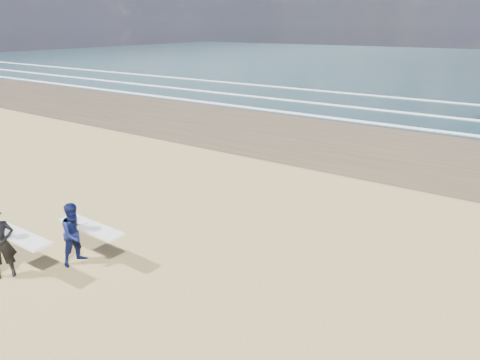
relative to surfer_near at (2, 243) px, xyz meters
The scene contains 2 objects.
surfer_near is the anchor object (origin of this frame).
surfer_far 1.75m from the surfer_near, 57.65° to the left, with size 2.21×1.07×1.73m.
Camera 1 is at (10.83, -4.63, 6.12)m, focal length 32.00 mm.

